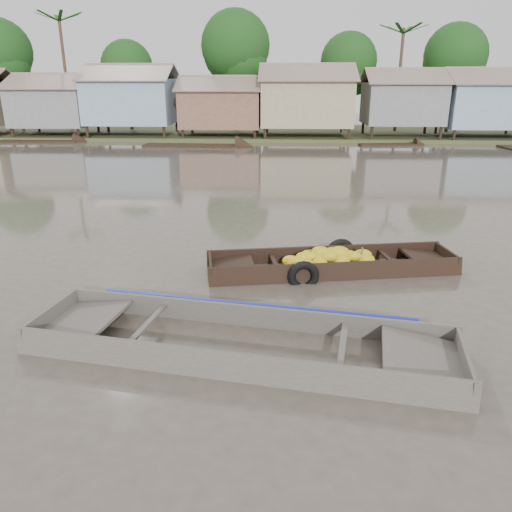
{
  "coord_description": "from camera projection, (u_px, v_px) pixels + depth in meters",
  "views": [
    {
      "loc": [
        0.71,
        -9.03,
        4.37
      ],
      "look_at": [
        0.21,
        0.92,
        0.8
      ],
      "focal_mm": 35.0,
      "sensor_mm": 36.0,
      "label": 1
    }
  ],
  "objects": [
    {
      "name": "distant_boats",
      "position": [
        369.0,
        147.0,
        33.57
      ],
      "size": [
        44.31,
        3.93,
        0.35
      ],
      "color": "black",
      "rests_on": "ground"
    },
    {
      "name": "riverbank",
      "position": [
        312.0,
        95.0,
        38.78
      ],
      "size": [
        120.0,
        12.47,
        10.22
      ],
      "color": "#384723",
      "rests_on": "ground"
    },
    {
      "name": "banana_boat",
      "position": [
        328.0,
        264.0,
        11.92
      ],
      "size": [
        6.07,
        2.4,
        0.82
      ],
      "rotation": [
        0.0,
        0.0,
        0.17
      ],
      "color": "black",
      "rests_on": "ground"
    },
    {
      "name": "viewer_boat",
      "position": [
        241.0,
        347.0,
        8.47
      ],
      "size": [
        7.49,
        3.12,
        0.59
      ],
      "rotation": [
        0.0,
        0.0,
        -0.17
      ],
      "color": "#46413B",
      "rests_on": "ground"
    },
    {
      "name": "ground",
      "position": [
        243.0,
        309.0,
        10.0
      ],
      "size": [
        120.0,
        120.0,
        0.0
      ],
      "primitive_type": "plane",
      "color": "#4B423A",
      "rests_on": "ground"
    }
  ]
}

